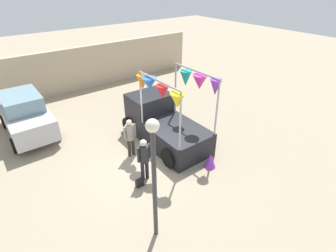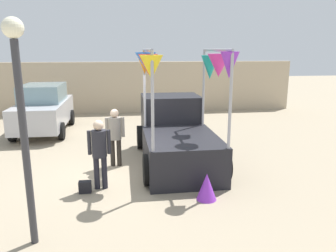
{
  "view_description": "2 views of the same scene",
  "coord_description": "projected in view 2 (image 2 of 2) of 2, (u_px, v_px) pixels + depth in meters",
  "views": [
    {
      "loc": [
        -4.3,
        -7.07,
        6.37
      ],
      "look_at": [
        0.76,
        -0.39,
        1.49
      ],
      "focal_mm": 28.0,
      "sensor_mm": 36.0,
      "label": 1
    },
    {
      "loc": [
        -0.06,
        -8.23,
        3.22
      ],
      "look_at": [
        1.06,
        -0.33,
        1.35
      ],
      "focal_mm": 35.0,
      "sensor_mm": 36.0,
      "label": 2
    }
  ],
  "objects": [
    {
      "name": "handbag",
      "position": [
        85.0,
        187.0,
        7.5
      ],
      "size": [
        0.28,
        0.16,
        0.28
      ],
      "primitive_type": "cube",
      "color": "black",
      "rests_on": "ground"
    },
    {
      "name": "brick_boundary_wall",
      "position": [
        123.0,
        87.0,
        16.89
      ],
      "size": [
        18.0,
        0.36,
        2.6
      ],
      "primitive_type": "cube",
      "color": "tan",
      "rests_on": "ground"
    },
    {
      "name": "ground_plane",
      "position": [
        127.0,
        174.0,
        8.67
      ],
      "size": [
        60.0,
        60.0,
        0.0
      ],
      "primitive_type": "plane",
      "color": "gray"
    },
    {
      "name": "folded_kite_bundle_violet",
      "position": [
        207.0,
        187.0,
        7.13
      ],
      "size": [
        0.53,
        0.53,
        0.6
      ],
      "primitive_type": "cone",
      "rotation": [
        0.0,
        0.0,
        1.34
      ],
      "color": "purple",
      "rests_on": "ground"
    },
    {
      "name": "person_vendor",
      "position": [
        115.0,
        132.0,
        9.06
      ],
      "size": [
        0.53,
        0.34,
        1.63
      ],
      "color": "#2D2823",
      "rests_on": "ground"
    },
    {
      "name": "person_customer",
      "position": [
        99.0,
        148.0,
        7.55
      ],
      "size": [
        0.53,
        0.34,
        1.66
      ],
      "color": "black",
      "rests_on": "ground"
    },
    {
      "name": "parked_car",
      "position": [
        44.0,
        109.0,
        12.88
      ],
      "size": [
        1.88,
        4.0,
        1.88
      ],
      "color": "#B7B7BC",
      "rests_on": "ground"
    },
    {
      "name": "street_lamp",
      "position": [
        20.0,
        102.0,
        5.05
      ],
      "size": [
        0.32,
        0.32,
        3.69
      ],
      "color": "#333338",
      "rests_on": "ground"
    },
    {
      "name": "vendor_truck",
      "position": [
        175.0,
        130.0,
        9.55
      ],
      "size": [
        2.52,
        4.07,
        3.24
      ],
      "color": "black",
      "rests_on": "ground"
    }
  ]
}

